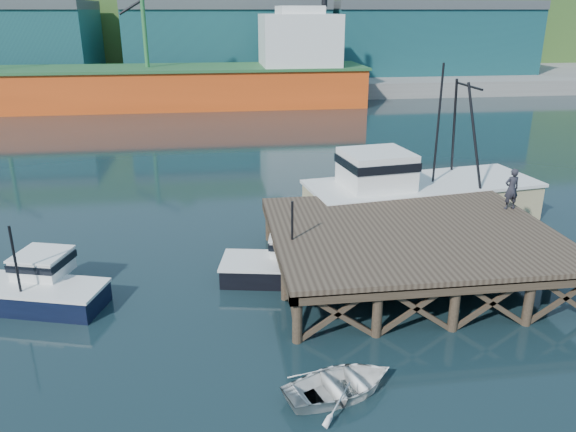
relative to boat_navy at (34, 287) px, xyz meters
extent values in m
plane|color=black|center=(10.03, 0.56, -0.72)|extent=(300.00, 300.00, 0.00)
cube|color=brown|center=(15.53, 0.56, 1.28)|extent=(12.00, 10.00, 0.25)
cube|color=#473828|center=(15.53, -4.29, 1.03)|extent=(12.00, 0.30, 0.35)
cylinder|color=#473828|center=(9.83, -4.14, 0.08)|extent=(0.36, 0.36, 2.60)
cylinder|color=#473828|center=(9.83, 5.26, 0.08)|extent=(0.36, 0.36, 2.60)
cylinder|color=#473828|center=(21.23, 5.26, 0.08)|extent=(0.36, 0.36, 2.60)
cube|color=gray|center=(10.03, 70.56, 0.28)|extent=(160.00, 40.00, 2.00)
cube|color=#195253|center=(10.03, 65.56, 5.78)|extent=(28.00, 16.00, 9.00)
cube|color=#195253|center=(40.03, 65.56, 5.78)|extent=(30.00, 16.00, 9.00)
cube|color=#EF4F16|center=(-1.97, 48.56, 1.48)|extent=(55.00, 9.50, 4.40)
cube|color=#26592D|center=(-1.97, 48.56, 3.78)|extent=(55.50, 10.00, 0.30)
cube|color=silver|center=(18.03, 48.56, 6.78)|extent=(9.00, 9.00, 6.00)
cube|color=silver|center=(18.03, 48.56, 10.08)|extent=(5.00, 7.00, 1.20)
cube|color=#2D511E|center=(10.03, 100.56, 10.28)|extent=(220.00, 50.00, 22.00)
cube|color=black|center=(-0.08, -0.25, -0.29)|extent=(6.00, 3.58, 0.88)
cube|color=silver|center=(-0.08, -0.25, 0.17)|extent=(6.12, 3.65, 0.12)
cube|color=silver|center=(0.22, 0.72, 0.59)|extent=(2.29, 2.29, 0.88)
cube|color=black|center=(0.22, 0.72, 0.78)|extent=(2.42, 2.42, 0.29)
cylinder|color=black|center=(-0.24, -0.79, 1.52)|extent=(0.10, 0.10, 2.73)
cube|color=black|center=(10.37, 0.66, -0.31)|extent=(6.29, 3.29, 0.83)
cube|color=silver|center=(10.37, 0.66, 0.12)|extent=(6.42, 3.36, 0.11)
cube|color=silver|center=(10.57, 1.72, 0.52)|extent=(2.33, 2.33, 0.83)
cube|color=black|center=(10.57, 1.72, 0.70)|extent=(2.46, 2.46, 0.28)
cylinder|color=black|center=(10.25, 0.07, 1.58)|extent=(0.10, 0.10, 2.95)
sphere|color=#F45A79|center=(10.21, -1.91, 0.29)|extent=(0.39, 0.39, 0.39)
sphere|color=#F45A79|center=(11.03, -1.73, 0.47)|extent=(0.39, 0.39, 0.39)
sphere|color=#B41623|center=(10.67, -2.19, 0.66)|extent=(0.39, 0.39, 0.39)
cube|color=#C7B781|center=(18.44, 7.06, 0.29)|extent=(12.86, 5.99, 2.03)
cube|color=silver|center=(18.44, 7.06, 1.36)|extent=(13.11, 6.25, 0.17)
cube|color=silver|center=(15.62, 7.06, 2.31)|extent=(3.79, 3.60, 2.03)
cube|color=black|center=(15.62, 7.06, 2.76)|extent=(3.92, 3.73, 0.45)
cylinder|color=black|center=(19.00, 7.06, 4.34)|extent=(0.12, 0.12, 6.75)
imported|color=white|center=(10.69, -7.16, -0.36)|extent=(4.10, 3.43, 0.73)
imported|color=#21212A|center=(20.93, 2.43, 2.38)|extent=(0.75, 0.52, 1.96)
camera|label=1|loc=(7.22, -20.89, 10.22)|focal=35.00mm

